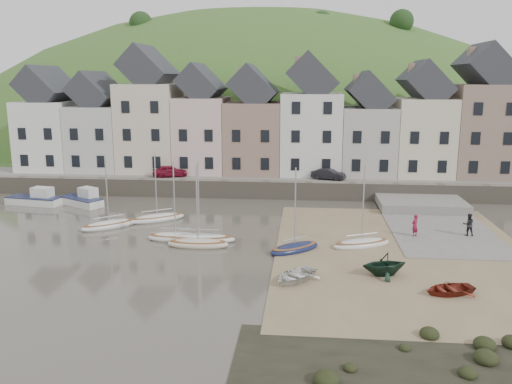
# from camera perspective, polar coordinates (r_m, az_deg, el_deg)

# --- Properties ---
(ground) EXTENTS (160.00, 160.00, 0.00)m
(ground) POSITION_cam_1_polar(r_m,az_deg,el_deg) (38.86, -0.84, -6.19)
(ground) COLOR #474338
(ground) RESTS_ON ground
(quay_land) EXTENTS (90.00, 30.00, 1.50)m
(quay_land) POSITION_cam_1_polar(r_m,az_deg,el_deg) (69.74, 2.01, 2.66)
(quay_land) COLOR #3A5D25
(quay_land) RESTS_ON ground
(quay_street) EXTENTS (70.00, 7.00, 0.10)m
(quay_street) POSITION_cam_1_polar(r_m,az_deg,el_deg) (58.30, 1.34, 1.59)
(quay_street) COLOR slate
(quay_street) RESTS_ON quay_land
(seawall) EXTENTS (70.00, 1.20, 1.80)m
(seawall) POSITION_cam_1_polar(r_m,az_deg,el_deg) (55.00, 1.08, 0.26)
(seawall) COLOR slate
(seawall) RESTS_ON ground
(beach) EXTENTS (18.00, 26.00, 0.06)m
(beach) POSITION_cam_1_polar(r_m,az_deg,el_deg) (39.26, 15.44, -6.40)
(beach) COLOR #786649
(beach) RESTS_ON ground
(slipway) EXTENTS (8.00, 18.00, 0.12)m
(slipway) POSITION_cam_1_polar(r_m,az_deg,el_deg) (47.57, 18.57, -3.32)
(slipway) COLOR slate
(slipway) RESTS_ON ground
(hillside) EXTENTS (134.40, 84.00, 84.00)m
(hillside) POSITION_cam_1_polar(r_m,az_deg,el_deg) (101.68, 0.06, -5.16)
(hillside) COLOR #3A5D25
(hillside) RESTS_ON ground
(townhouse_terrace) EXTENTS (61.05, 8.00, 13.93)m
(townhouse_terrace) POSITION_cam_1_polar(r_m,az_deg,el_deg) (60.91, 3.27, 7.50)
(townhouse_terrace) COLOR silver
(townhouse_terrace) RESTS_ON quay_land
(sailboat_0) EXTENTS (4.96, 3.97, 6.32)m
(sailboat_0) POSITION_cam_1_polar(r_m,az_deg,el_deg) (47.24, -10.52, -2.73)
(sailboat_0) COLOR silver
(sailboat_0) RESTS_ON ground
(sailboat_1) EXTENTS (4.55, 4.22, 6.32)m
(sailboat_1) POSITION_cam_1_polar(r_m,az_deg,el_deg) (45.98, -15.43, -3.38)
(sailboat_1) COLOR silver
(sailboat_1) RESTS_ON ground
(sailboat_2) EXTENTS (4.59, 1.54, 6.32)m
(sailboat_2) POSITION_cam_1_polar(r_m,az_deg,el_deg) (39.70, -6.22, -5.46)
(sailboat_2) COLOR beige
(sailboat_2) RESTS_ON ground
(sailboat_3) EXTENTS (4.36, 1.65, 6.32)m
(sailboat_3) POSITION_cam_1_polar(r_m,az_deg,el_deg) (41.48, -8.59, -4.75)
(sailboat_3) COLOR silver
(sailboat_3) RESTS_ON ground
(sailboat_4) EXTENTS (5.53, 1.84, 6.32)m
(sailboat_4) POSITION_cam_1_polar(r_m,az_deg,el_deg) (40.85, -6.05, -4.95)
(sailboat_4) COLOR silver
(sailboat_4) RESTS_ON ground
(sailboat_5) EXTENTS (4.16, 3.82, 6.32)m
(sailboat_5) POSITION_cam_1_polar(r_m,az_deg,el_deg) (38.52, 4.14, -5.97)
(sailboat_5) COLOR #141C41
(sailboat_5) RESTS_ON ground
(sailboat_6) EXTENTS (4.83, 3.27, 6.32)m
(sailboat_6) POSITION_cam_1_polar(r_m,az_deg,el_deg) (40.20, 11.21, -5.40)
(sailboat_6) COLOR silver
(sailboat_6) RESTS_ON ground
(motorboat_0) EXTENTS (5.77, 2.64, 1.70)m
(motorboat_0) POSITION_cam_1_polar(r_m,az_deg,el_deg) (56.64, -22.42, -0.65)
(motorboat_0) COLOR silver
(motorboat_0) RESTS_ON ground
(motorboat_2) EXTENTS (5.13, 3.92, 1.70)m
(motorboat_2) POSITION_cam_1_polar(r_m,az_deg,el_deg) (54.77, -18.05, -0.74)
(motorboat_2) COLOR silver
(motorboat_2) RESTS_ON ground
(rowboat_white) EXTENTS (3.83, 4.02, 0.68)m
(rowboat_white) POSITION_cam_1_polar(r_m,az_deg,el_deg) (32.99, 4.16, -8.88)
(rowboat_white) COLOR silver
(rowboat_white) RESTS_ON beach
(rowboat_green) EXTENTS (3.46, 3.20, 1.51)m
(rowboat_green) POSITION_cam_1_polar(r_m,az_deg,el_deg) (34.57, 13.52, -7.47)
(rowboat_green) COLOR black
(rowboat_green) RESTS_ON beach
(rowboat_red) EXTENTS (3.49, 2.97, 0.61)m
(rowboat_red) POSITION_cam_1_polar(r_m,az_deg,el_deg) (32.96, 19.91, -9.69)
(rowboat_red) COLOR maroon
(rowboat_red) RESTS_ON beach
(person_red) EXTENTS (0.74, 0.73, 1.72)m
(person_red) POSITION_cam_1_polar(r_m,az_deg,el_deg) (43.28, 16.60, -3.43)
(person_red) COLOR maroon
(person_red) RESTS_ON slipway
(person_dark) EXTENTS (0.86, 0.67, 1.76)m
(person_dark) POSITION_cam_1_polar(r_m,az_deg,el_deg) (44.83, 21.74, -3.24)
(person_dark) COLOR black
(person_dark) RESTS_ON slipway
(car_left) EXTENTS (4.06, 2.63, 1.29)m
(car_left) POSITION_cam_1_polar(r_m,az_deg,el_deg) (58.92, -9.18, 2.23)
(car_left) COLOR maroon
(car_left) RESTS_ON quay_street
(car_right) EXTENTS (3.81, 2.34, 1.18)m
(car_right) POSITION_cam_1_polar(r_m,az_deg,el_deg) (57.11, 7.74, 1.91)
(car_right) COLOR black
(car_right) RESTS_ON quay_street
(shore_rocks) EXTENTS (14.00, 6.08, 0.70)m
(shore_rocks) POSITION_cam_1_polar(r_m,az_deg,el_deg) (25.53, 17.39, -16.74)
(shore_rocks) COLOR black
(shore_rocks) RESTS_ON ground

